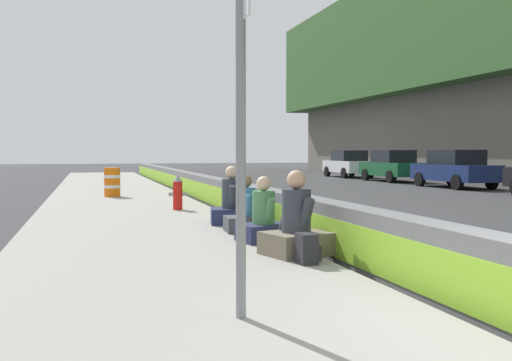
% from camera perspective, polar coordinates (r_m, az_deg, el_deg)
% --- Properties ---
extents(route_sign_post, '(0.44, 0.09, 3.60)m').
position_cam_1_polar(route_sign_post, '(5.23, -1.44, 9.36)').
color(route_sign_post, gray).
rests_on(route_sign_post, sidewalk_strip).
extents(fire_hydrant, '(0.26, 0.46, 0.88)m').
position_cam_1_polar(fire_hydrant, '(15.19, -7.56, -1.12)').
color(fire_hydrant, red).
rests_on(fire_hydrant, sidewalk_strip).
extents(seated_person_foreground, '(0.95, 1.04, 1.21)m').
position_cam_1_polar(seated_person_foreground, '(8.49, 3.90, -4.63)').
color(seated_person_foreground, '#706651').
rests_on(seated_person_foreground, sidewalk_strip).
extents(seated_person_middle, '(0.78, 0.87, 1.07)m').
position_cam_1_polar(seated_person_middle, '(9.74, 0.74, -3.93)').
color(seated_person_middle, '#23284C').
rests_on(seated_person_middle, sidewalk_strip).
extents(seated_person_rear, '(0.68, 0.79, 1.05)m').
position_cam_1_polar(seated_person_rear, '(10.93, -1.00, -3.24)').
color(seated_person_rear, '#424247').
rests_on(seated_person_rear, sidewalk_strip).
extents(seated_person_far, '(0.86, 0.96, 1.19)m').
position_cam_1_polar(seated_person_far, '(12.13, -2.35, -2.44)').
color(seated_person_far, '#23284C').
rests_on(seated_person_far, sidewalk_strip).
extents(backpack, '(0.32, 0.28, 0.40)m').
position_cam_1_polar(backpack, '(7.85, 4.98, -6.60)').
color(backpack, '#232328').
rests_on(backpack, sidewalk_strip).
extents(construction_barrel, '(0.54, 0.54, 0.95)m').
position_cam_1_polar(construction_barrel, '(20.06, -13.70, -0.15)').
color(construction_barrel, orange).
rests_on(construction_barrel, sidewalk_strip).
extents(parked_car_fourth, '(4.52, 1.98, 1.71)m').
position_cam_1_polar(parked_car_fourth, '(28.00, 18.62, 1.09)').
color(parked_car_fourth, navy).
rests_on(parked_car_fourth, ground_plane).
extents(parked_car_midline, '(4.51, 1.98, 1.71)m').
position_cam_1_polar(parked_car_midline, '(33.00, 13.01, 1.40)').
color(parked_car_midline, '#145128').
rests_on(parked_car_midline, ground_plane).
extents(parked_car_far, '(4.55, 2.04, 1.71)m').
position_cam_1_polar(parked_car_far, '(38.07, 8.90, 1.61)').
color(parked_car_far, silver).
rests_on(parked_car_far, ground_plane).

